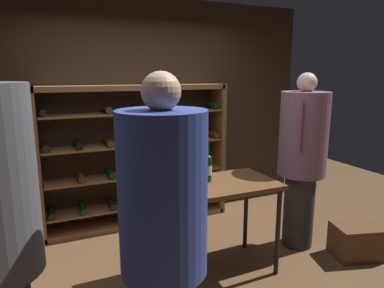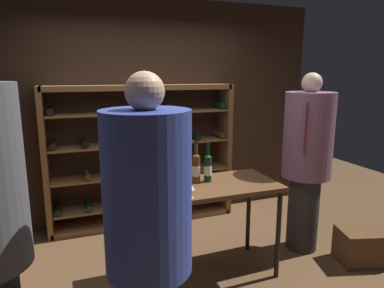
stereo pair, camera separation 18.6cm
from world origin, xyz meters
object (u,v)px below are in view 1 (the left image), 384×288
object	(u,v)px
wine_crate	(357,241)
wine_bottle_red_label	(196,168)
wine_rack	(137,157)
tasting_table	(212,194)
wine_bottle_amber_reserve	(208,167)
person_guest_plum_blouse	(164,232)
wine_glass_stemmed_center	(193,186)
person_guest_khaki	(302,154)

from	to	relation	value
wine_crate	wine_bottle_red_label	bearing A→B (deg)	165.01
wine_rack	tasting_table	world-z (taller)	wine_rack
tasting_table	wine_crate	world-z (taller)	tasting_table
tasting_table	wine_bottle_red_label	world-z (taller)	wine_bottle_red_label
wine_crate	wine_bottle_amber_reserve	xyz separation A→B (m)	(-1.51, 0.43, 0.84)
wine_bottle_red_label	person_guest_plum_blouse	bearing A→B (deg)	-122.13
wine_glass_stemmed_center	wine_rack	bearing A→B (deg)	91.09
wine_rack	person_guest_plum_blouse	size ratio (longest dim) A/B	1.22
wine_rack	wine_glass_stemmed_center	world-z (taller)	wine_rack
wine_rack	wine_bottle_amber_reserve	world-z (taller)	wine_rack
person_guest_khaki	wine_bottle_red_label	world-z (taller)	person_guest_khaki
tasting_table	wine_bottle_amber_reserve	bearing A→B (deg)	89.55
person_guest_khaki	wine_bottle_red_label	size ratio (longest dim) A/B	4.83
wine_bottle_red_label	wine_bottle_amber_reserve	world-z (taller)	wine_bottle_red_label
wine_glass_stemmed_center	tasting_table	bearing A→B (deg)	40.66
wine_crate	wine_glass_stemmed_center	distance (m)	1.99
wine_rack	wine_bottle_red_label	world-z (taller)	wine_rack
person_guest_plum_blouse	wine_bottle_red_label	distance (m)	1.31
wine_rack	wine_crate	size ratio (longest dim) A/B	4.76
person_guest_khaki	person_guest_plum_blouse	size ratio (longest dim) A/B	1.00
wine_glass_stemmed_center	wine_bottle_red_label	bearing A→B (deg)	61.46
wine_bottle_amber_reserve	tasting_table	bearing A→B (deg)	-90.45
wine_rack	tasting_table	distance (m)	1.40
person_guest_plum_blouse	wine_bottle_red_label	size ratio (longest dim) A/B	4.84
wine_bottle_red_label	wine_glass_stemmed_center	distance (m)	0.40
person_guest_khaki	wine_bottle_amber_reserve	world-z (taller)	person_guest_khaki
wine_rack	wine_glass_stemmed_center	xyz separation A→B (m)	(0.03, -1.62, 0.13)
tasting_table	wine_glass_stemmed_center	xyz separation A→B (m)	(-0.30, -0.26, 0.20)
wine_rack	wine_crate	world-z (taller)	wine_rack
person_guest_khaki	person_guest_plum_blouse	xyz separation A→B (m)	(-1.93, -1.13, 0.00)
person_guest_khaki	person_guest_plum_blouse	world-z (taller)	person_guest_plum_blouse
person_guest_plum_blouse	wine_crate	bearing A→B (deg)	-119.63
tasting_table	wine_rack	bearing A→B (deg)	103.88
tasting_table	wine_crate	xyz separation A→B (m)	(1.51, -0.34, -0.62)
tasting_table	wine_bottle_red_label	bearing A→B (deg)	140.27
wine_rack	person_guest_khaki	world-z (taller)	person_guest_khaki
wine_rack	wine_bottle_red_label	xyz separation A→B (m)	(0.22, -1.26, 0.17)
tasting_table	wine_glass_stemmed_center	size ratio (longest dim) A/B	8.55
wine_rack	wine_bottle_amber_reserve	xyz separation A→B (m)	(0.34, -1.27, 0.16)
person_guest_plum_blouse	wine_crate	xyz separation A→B (m)	(2.32, 0.68, -0.86)
wine_rack	wine_glass_stemmed_center	size ratio (longest dim) A/B	16.32
wine_crate	wine_rack	bearing A→B (deg)	137.42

